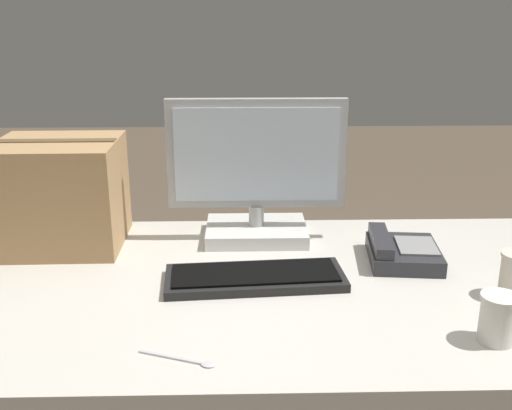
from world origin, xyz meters
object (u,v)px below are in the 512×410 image
at_px(monitor, 256,180).
at_px(paper_cup_left, 498,318).
at_px(desk_phone, 401,251).
at_px(keyboard, 256,276).
at_px(spoon, 186,360).
at_px(cardboard_box, 61,194).

distance_m(monitor, paper_cup_left, 0.76).
bearing_deg(desk_phone, monitor, 160.62).
distance_m(keyboard, paper_cup_left, 0.56).
relative_size(monitor, keyboard, 1.12).
height_order(keyboard, desk_phone, desk_phone).
xyz_separation_m(keyboard, desk_phone, (0.39, 0.12, 0.01)).
xyz_separation_m(spoon, cardboard_box, (-0.40, 0.61, 0.15)).
distance_m(keyboard, cardboard_box, 0.62).
bearing_deg(paper_cup_left, desk_phone, 102.33).
bearing_deg(keyboard, desk_phone, 12.44).
xyz_separation_m(keyboard, spoon, (-0.14, -0.35, -0.01)).
relative_size(keyboard, spoon, 2.90).
bearing_deg(keyboard, paper_cup_left, -35.66).
bearing_deg(paper_cup_left, spoon, -174.65).
bearing_deg(cardboard_box, keyboard, -26.15).
xyz_separation_m(keyboard, paper_cup_left, (0.48, -0.29, 0.04)).
height_order(desk_phone, spoon, desk_phone).
height_order(keyboard, spoon, keyboard).
distance_m(monitor, spoon, 0.69).
relative_size(desk_phone, paper_cup_left, 2.28).
relative_size(desk_phone, spoon, 1.50).
bearing_deg(cardboard_box, desk_phone, -8.98).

